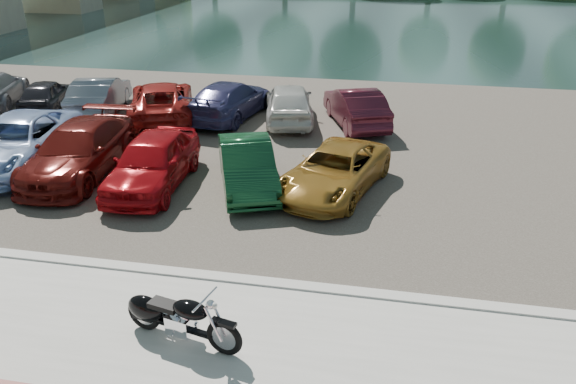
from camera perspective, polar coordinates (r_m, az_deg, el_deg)
name	(u,v)px	position (r m, az deg, el deg)	size (l,w,h in m)	color
ground	(208,347)	(10.36, -8.09, -15.29)	(200.00, 200.00, 0.00)	#595447
kerb	(239,281)	(11.84, -5.04, -8.96)	(60.00, 0.30, 0.14)	#ADACA3
parking_lot	(307,140)	(19.78, 1.98, 5.31)	(60.00, 18.00, 0.04)	#3F3B33
river	(364,22)	(47.96, 7.73, 16.72)	(120.00, 40.00, 0.00)	#182C2A
motorcycle	(172,316)	(10.22, -11.69, -12.24)	(2.30, 0.90, 1.05)	black
car_2	(16,142)	(19.17, -25.87, 4.56)	(2.49, 5.41, 1.50)	#9BB5E2
car_3	(79,150)	(17.75, -20.45, 3.98)	(2.07, 5.10, 1.48)	#550F0C
car_4	(153,161)	(16.23, -13.60, 3.04)	(1.78, 4.43, 1.51)	#A30A10
car_5	(247,165)	(15.79, -4.18, 2.74)	(1.42, 4.07, 1.34)	#114021
car_6	(335,170)	(15.57, 4.78, 2.20)	(2.05, 4.44, 1.23)	#9E6E24
car_8	(45,94)	(25.17, -23.42, 9.09)	(1.44, 3.59, 1.22)	black
car_9	(100,95)	(23.77, -18.60, 9.29)	(1.54, 4.42, 1.46)	slate
car_10	(162,100)	(22.49, -12.73, 9.07)	(2.33, 5.06, 1.41)	#A1201A
car_11	(230,100)	(22.12, -5.96, 9.30)	(1.99, 4.88, 1.42)	navy
car_12	(289,102)	(21.55, 0.10, 9.10)	(1.75, 4.34, 1.48)	silver
car_13	(356,107)	(21.28, 6.90, 8.62)	(1.49, 4.26, 1.40)	#48131F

